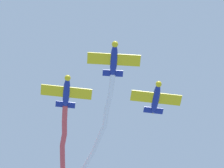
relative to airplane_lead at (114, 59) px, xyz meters
The scene contains 5 objects.
airplane_lead is the anchor object (origin of this frame).
smoke_trail_lead 16.36m from the airplane_lead, 61.25° to the right, with size 16.07×22.98×3.41m.
airplane_left_wing 9.26m from the airplane_lead, 117.51° to the right, with size 7.88×6.11×1.98m.
airplane_right_wing 9.26m from the airplane_lead, 21.48° to the right, with size 7.89×6.11×1.98m.
smoke_trail_right_wing 19.76m from the airplane_lead, 48.57° to the right, with size 7.14×18.60×2.22m.
Camera 1 is at (-9.53, 30.14, 4.40)m, focal length 80.77 mm.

